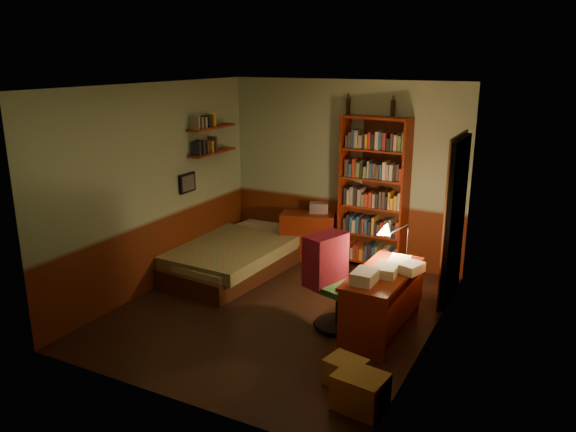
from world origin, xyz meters
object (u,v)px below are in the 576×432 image
at_px(bed, 238,244).
at_px(desk_lamp, 408,231).
at_px(cardboard_box_a, 360,391).
at_px(mini_stereo, 319,207).
at_px(office_chair, 339,284).
at_px(cardboard_box_b, 346,372).
at_px(desk, 382,302).
at_px(dresser, 308,236).
at_px(bookshelf, 374,195).

xyz_separation_m(bed, desk_lamp, (2.52, -0.37, 0.67)).
bearing_deg(desk_lamp, cardboard_box_a, -66.30).
xyz_separation_m(mini_stereo, office_chair, (1.13, -1.97, -0.25)).
bearing_deg(mini_stereo, bed, -155.38).
height_order(office_chair, cardboard_box_b, office_chair).
bearing_deg(desk, mini_stereo, 132.36).
relative_size(mini_stereo, cardboard_box_a, 0.63).
height_order(dresser, office_chair, office_chair).
distance_m(desk, desk_lamp, 0.86).
height_order(mini_stereo, desk, mini_stereo).
distance_m(desk_lamp, cardboard_box_b, 1.89).
bearing_deg(office_chair, desk, 36.11).
relative_size(bed, cardboard_box_b, 6.71).
height_order(desk, office_chair, office_chair).
distance_m(dresser, bookshelf, 1.20).
bearing_deg(cardboard_box_a, bookshelf, 107.78).
distance_m(dresser, desk_lamp, 2.24).
bearing_deg(desk, cardboard_box_a, -77.07).
bearing_deg(office_chair, cardboard_box_a, -41.61).
bearing_deg(dresser, bed, -149.62).
bearing_deg(desk_lamp, desk, -82.58).
bearing_deg(bookshelf, desk_lamp, -49.26).
relative_size(mini_stereo, desk, 0.21).
xyz_separation_m(bookshelf, office_chair, (0.29, -1.93, -0.55)).
height_order(bed, cardboard_box_a, bed).
relative_size(dresser, cardboard_box_a, 1.84).
bearing_deg(cardboard_box_b, desk, 92.16).
distance_m(mini_stereo, desk_lamp, 2.14).
relative_size(bookshelf, office_chair, 2.06).
distance_m(bed, desk, 2.58).
xyz_separation_m(mini_stereo, desk_lamp, (1.68, -1.29, 0.24)).
height_order(mini_stereo, bookshelf, bookshelf).
xyz_separation_m(bed, mini_stereo, (0.83, 0.92, 0.42)).
bearing_deg(desk, dresser, 136.39).
bearing_deg(cardboard_box_b, bed, 140.21).
bearing_deg(desk, office_chair, -160.99).
distance_m(desk, office_chair, 0.50).
distance_m(mini_stereo, desk, 2.45).
relative_size(dresser, desk, 0.61).
relative_size(dresser, bookshelf, 0.37).
bearing_deg(desk_lamp, cardboard_box_b, -73.78).
bearing_deg(desk_lamp, bookshelf, 142.10).
xyz_separation_m(desk, cardboard_box_a, (0.29, -1.43, -0.19)).
xyz_separation_m(desk_lamp, cardboard_box_a, (0.19, -1.96, -0.85)).
relative_size(desk_lamp, cardboard_box_b, 1.84).
distance_m(desk_lamp, office_chair, 1.00).
bearing_deg(bed, cardboard_box_b, -34.34).
bearing_deg(office_chair, bed, 170.54).
bearing_deg(dresser, office_chair, -73.39).
xyz_separation_m(mini_stereo, cardboard_box_a, (1.87, -3.25, -0.61)).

